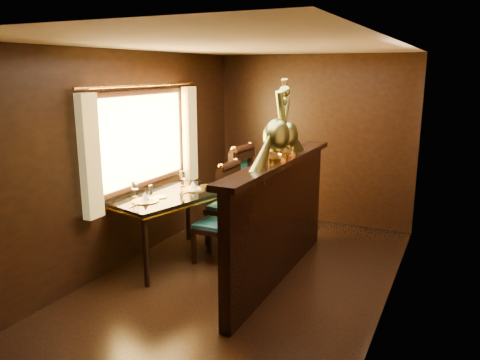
{
  "coord_description": "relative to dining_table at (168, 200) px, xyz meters",
  "views": [
    {
      "loc": [
        2.05,
        -4.25,
        2.27
      ],
      "look_at": [
        -0.14,
        0.27,
        1.09
      ],
      "focal_mm": 35.0,
      "sensor_mm": 36.0,
      "label": 1
    }
  ],
  "objects": [
    {
      "name": "ground",
      "position": [
        1.05,
        -0.2,
        -0.76
      ],
      "size": [
        5.0,
        5.0,
        0.0
      ],
      "primitive_type": "plane",
      "color": "black",
      "rests_on": "ground"
    },
    {
      "name": "room_shell",
      "position": [
        0.97,
        -0.18,
        0.82
      ],
      "size": [
        3.04,
        5.04,
        2.52
      ],
      "color": "black",
      "rests_on": "ground"
    },
    {
      "name": "partition",
      "position": [
        1.37,
        0.1,
        -0.05
      ],
      "size": [
        0.26,
        2.7,
        1.36
      ],
      "color": "black",
      "rests_on": "ground"
    },
    {
      "name": "dining_table",
      "position": [
        0.0,
        0.0,
        0.0
      ],
      "size": [
        1.19,
        1.58,
        1.03
      ],
      "rotation": [
        0.0,
        0.0,
        -0.26
      ],
      "color": "black",
      "rests_on": "ground"
    },
    {
      "name": "chair_left",
      "position": [
        0.62,
        0.21,
        -0.1
      ],
      "size": [
        0.45,
        0.5,
        1.27
      ],
      "rotation": [
        0.0,
        0.0,
        0.0
      ],
      "color": "black",
      "rests_on": "ground"
    },
    {
      "name": "chair_right",
      "position": [
        0.51,
        0.81,
        -0.05
      ],
      "size": [
        0.53,
        0.55,
        1.37
      ],
      "rotation": [
        0.0,
        0.0,
        -0.08
      ],
      "color": "black",
      "rests_on": "ground"
    },
    {
      "name": "peacock_left",
      "position": [
        1.38,
        -0.04,
        1.02
      ],
      "size": [
        0.26,
        0.7,
        0.83
      ],
      "primitive_type": null,
      "color": "#194C3C",
      "rests_on": "partition"
    },
    {
      "name": "peacock_right",
      "position": [
        1.38,
        0.3,
        0.96
      ],
      "size": [
        0.22,
        0.6,
        0.71
      ],
      "primitive_type": null,
      "color": "#194C3C",
      "rests_on": "partition"
    }
  ]
}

